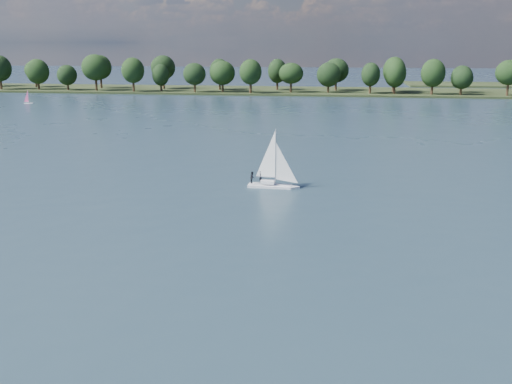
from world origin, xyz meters
TOP-DOWN VIEW (x-y plane):
  - ground at (0.00, 100.00)m, footprint 700.00×700.00m
  - far_shore at (0.00, 212.00)m, footprint 660.00×40.00m
  - sailboat at (9.04, 54.46)m, footprint 6.54×2.13m
  - dinghy_pink at (-82.37, 154.44)m, footprint 2.99×1.33m
  - treeline at (1.98, 207.64)m, footprint 562.94×73.90m

SIDE VIEW (x-z plane):
  - ground at x=0.00m, z-range 0.00..0.00m
  - far_shore at x=0.00m, z-range -0.75..0.75m
  - dinghy_pink at x=-82.37m, z-range -1.23..3.44m
  - sailboat at x=9.04m, z-range -1.88..6.63m
  - treeline at x=1.98m, z-range -0.67..16.79m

